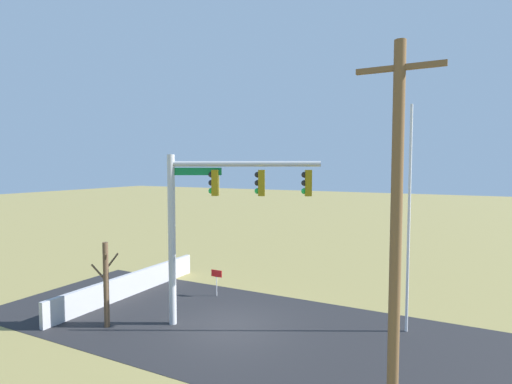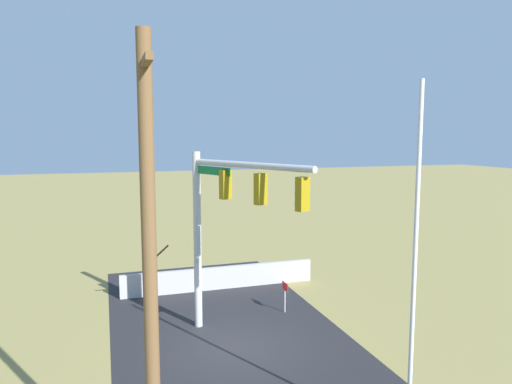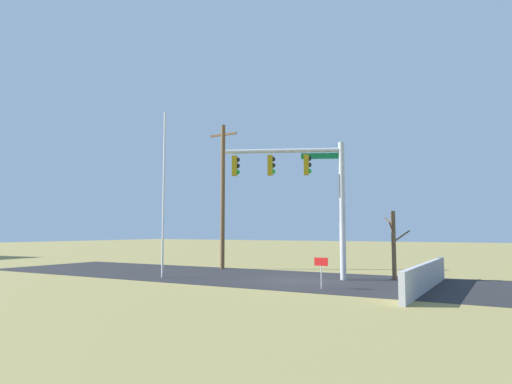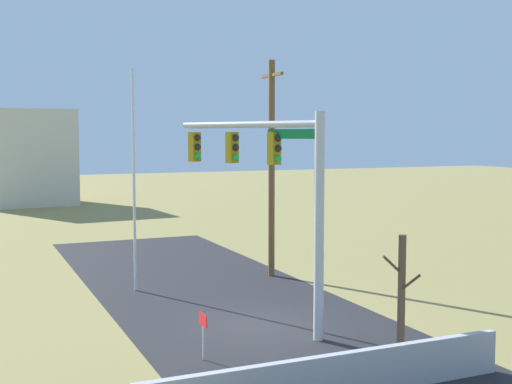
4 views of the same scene
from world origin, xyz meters
The scene contains 9 objects.
ground_plane centered at (0.00, 0.00, 0.00)m, with size 160.00×160.00×0.00m, color olive.
road_surface centered at (-4.00, 0.00, 0.01)m, with size 28.00×8.00×0.01m, color #232326.
sidewalk_corner centered at (3.07, 0.86, 0.00)m, with size 6.00×6.00×0.01m, color #B7B5AD.
retaining_fence centered at (5.99, -0.91, 0.52)m, with size 0.20×8.92×1.03m, color #A8A8AD.
signal_mast centered at (0.58, 0.20, 4.53)m, with size 5.23×2.49×6.44m.
flagpole centered at (-5.93, -2.45, 4.09)m, with size 0.10×0.10×8.19m, color silver.
utility_pole centered at (-6.27, 3.28, 4.55)m, with size 1.90×0.26×8.76m.
bare_tree centered at (4.09, 2.21, 1.66)m, with size 1.27×1.02×3.20m.
open_sign centered at (2.37, -2.67, 0.91)m, with size 0.56×0.04×1.22m.
Camera 3 is at (8.93, -19.38, 2.25)m, focal length 31.56 mm.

